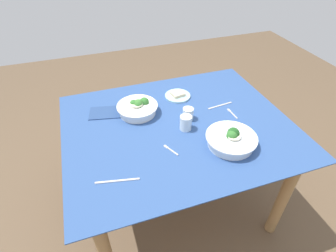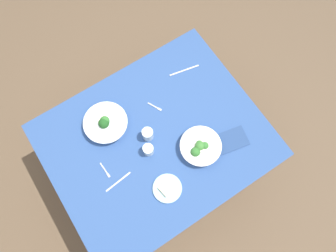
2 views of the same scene
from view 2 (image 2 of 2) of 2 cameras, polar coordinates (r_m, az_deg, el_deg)
The scene contains 12 objects.
ground_plane at distance 2.73m, azimuth -1.64°, elevation -6.87°, with size 6.00×6.00×0.00m, color brown.
dining_table at distance 2.10m, azimuth -2.12°, elevation -3.30°, with size 1.34×1.10×0.76m.
broccoli_bowl_far at distance 1.95m, azimuth 5.82°, elevation -3.79°, with size 0.26×0.26×0.10m.
broccoli_bowl_near at distance 2.02m, azimuth -11.17°, elevation 0.49°, with size 0.28×0.28×0.10m.
bread_side_plate at distance 1.92m, azimuth -0.13°, elevation -11.17°, with size 0.18×0.18×0.03m.
water_glass_center at distance 1.94m, azimuth -3.57°, elevation -4.30°, with size 0.07×0.07×0.08m, color silver.
water_glass_side at distance 1.96m, azimuth -3.68°, elevation -1.48°, with size 0.07×0.07×0.09m, color silver.
fork_by_far_bowl at distance 1.98m, azimuth -11.22°, elevation -7.92°, with size 0.02×0.11×0.00m.
fork_by_near_bowl at distance 2.06m, azimuth -2.29°, elevation 3.46°, with size 0.06×0.10×0.00m.
table_knife_left at distance 1.95m, azimuth -8.95°, elevation -9.90°, with size 0.18×0.01×0.00m, color #B7B7BC.
table_knife_right at distance 2.17m, azimuth 2.95°, elevation 10.00°, with size 0.21×0.01×0.00m, color #B7B7BC.
napkin_folded_upper at distance 2.02m, azimuth 11.27°, elevation -2.54°, with size 0.21×0.13×0.01m, color navy.
Camera 2 is at (0.23, 0.50, 2.68)m, focal length 33.77 mm.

